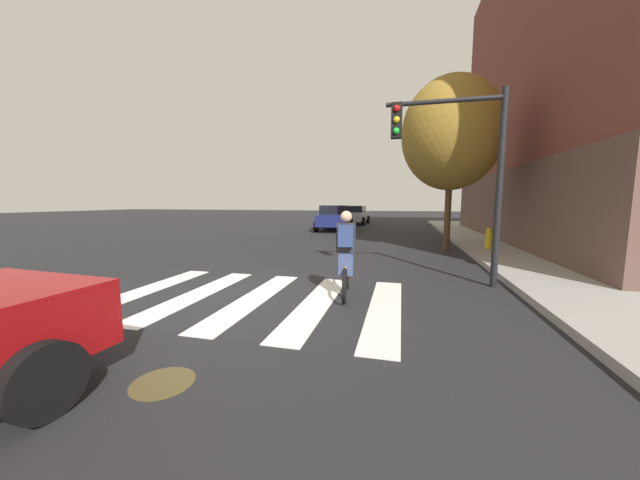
% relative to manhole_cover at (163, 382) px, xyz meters
% --- Properties ---
extents(ground_plane, '(120.00, 120.00, 0.00)m').
position_rel_manhole_cover_xyz_m(ground_plane, '(-0.84, 2.91, -0.00)').
color(ground_plane, black).
extents(crosswalk_stripes, '(5.50, 3.71, 0.01)m').
position_rel_manhole_cover_xyz_m(crosswalk_stripes, '(-0.36, 2.91, 0.00)').
color(crosswalk_stripes, silver).
rests_on(crosswalk_stripes, ground).
extents(manhole_cover, '(0.64, 0.64, 0.01)m').
position_rel_manhole_cover_xyz_m(manhole_cover, '(0.00, 0.00, 0.00)').
color(manhole_cover, '#473D1E').
rests_on(manhole_cover, ground).
extents(sedan_mid, '(2.55, 4.85, 1.62)m').
position_rel_manhole_cover_xyz_m(sedan_mid, '(-1.89, 18.07, 0.83)').
color(sedan_mid, navy).
rests_on(sedan_mid, ground).
extents(sedan_far, '(2.19, 4.45, 1.52)m').
position_rel_manhole_cover_xyz_m(sedan_far, '(-1.40, 23.93, 0.78)').
color(sedan_far, '#B7B7BC').
rests_on(sedan_far, ground).
extents(cyclist, '(0.38, 1.71, 1.69)m').
position_rel_manhole_cover_xyz_m(cyclist, '(1.33, 3.45, 0.84)').
color(cyclist, black).
rests_on(cyclist, ground).
extents(traffic_light_near, '(2.47, 0.28, 4.20)m').
position_rel_manhole_cover_xyz_m(traffic_light_near, '(3.51, 4.98, 2.86)').
color(traffic_light_near, black).
rests_on(traffic_light_near, ground).
extents(fire_hydrant, '(0.33, 0.22, 0.78)m').
position_rel_manhole_cover_xyz_m(fire_hydrant, '(5.46, 10.21, 0.53)').
color(fire_hydrant, gold).
rests_on(fire_hydrant, sidewalk).
extents(street_tree_near, '(3.64, 3.64, 6.47)m').
position_rel_manhole_cover_xyz_m(street_tree_near, '(4.07, 10.60, 4.37)').
color(street_tree_near, '#4C3823').
rests_on(street_tree_near, ground).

